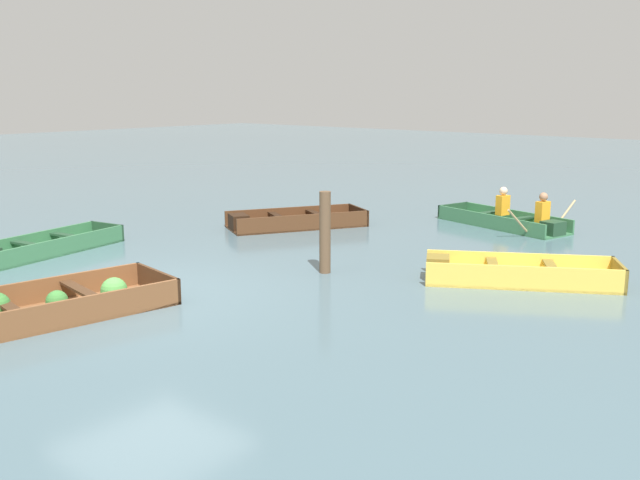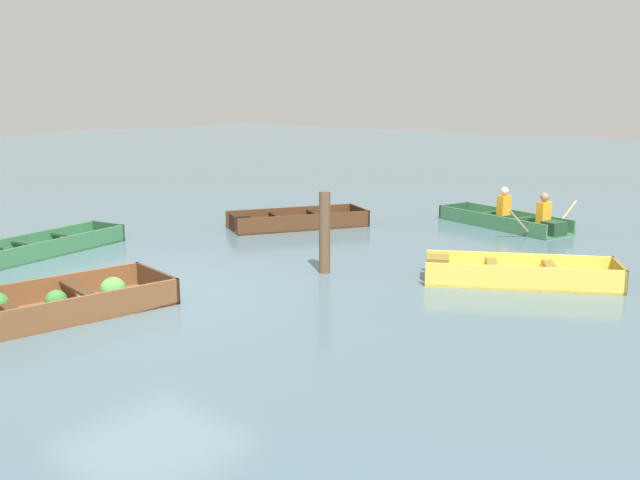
% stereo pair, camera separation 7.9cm
% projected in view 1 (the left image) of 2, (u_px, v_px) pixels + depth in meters
% --- Properties ---
extents(ground_plane, '(80.00, 80.00, 0.00)m').
position_uv_depth(ground_plane, '(145.00, 294.00, 10.64)').
color(ground_plane, '#47606B').
extents(dinghy_wooden_brown_foreground, '(1.82, 3.53, 0.43)m').
position_uv_depth(dinghy_wooden_brown_foreground, '(39.00, 308.00, 9.47)').
color(dinghy_wooden_brown_foreground, brown).
rests_on(dinghy_wooden_brown_foreground, ground).
extents(skiff_dark_varnish_near_moored, '(2.42, 3.18, 0.36)m').
position_uv_depth(skiff_dark_varnish_near_moored, '(291.00, 222.00, 15.81)').
color(skiff_dark_varnish_near_moored, '#4C2D19').
rests_on(skiff_dark_varnish_near_moored, ground).
extents(skiff_yellow_mid_moored, '(3.04, 2.35, 0.38)m').
position_uv_depth(skiff_yellow_mid_moored, '(512.00, 274.00, 11.27)').
color(skiff_yellow_mid_moored, '#E5BC47').
rests_on(skiff_yellow_mid_moored, ground).
extents(skiff_green_outer_moored, '(1.41, 3.06, 0.34)m').
position_uv_depth(skiff_green_outer_moored, '(43.00, 248.00, 13.22)').
color(skiff_green_outer_moored, '#387047').
rests_on(skiff_green_outer_moored, ground).
extents(rowboat_green_with_crew, '(3.22, 2.20, 0.89)m').
position_uv_depth(rowboat_green_with_crew, '(509.00, 220.00, 15.75)').
color(rowboat_green_with_crew, '#387047').
rests_on(rowboat_green_with_crew, ground).
extents(mooring_post, '(0.19, 0.19, 1.37)m').
position_uv_depth(mooring_post, '(325.00, 232.00, 11.77)').
color(mooring_post, brown).
rests_on(mooring_post, ground).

